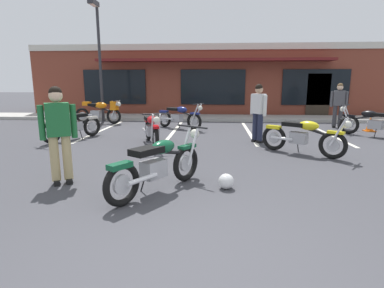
{
  "coord_description": "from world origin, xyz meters",
  "views": [
    {
      "loc": [
        0.13,
        -2.61,
        1.76
      ],
      "look_at": [
        -0.31,
        3.25,
        0.55
      ],
      "focal_mm": 28.79,
      "sensor_mm": 36.0,
      "label": 1
    }
  ],
  "objects_px": {
    "person_in_shorts_foreground": "(339,103)",
    "traffic_cone": "(370,124)",
    "motorcycle_foreground_classic": "(158,164)",
    "parking_lot_lamp_post": "(98,46)",
    "motorcycle_orange_scrambler": "(179,116)",
    "motorcycle_green_cafe_racer": "(100,111)",
    "helmet_on_pavement": "(226,181)",
    "person_by_back_row": "(59,129)",
    "motorcycle_black_cruiser": "(303,136)",
    "motorcycle_silver_naked": "(151,129)",
    "motorcycle_blue_standard": "(372,122)",
    "person_in_black_shirt": "(258,110)",
    "motorcycle_red_sportbike": "(72,125)"
  },
  "relations": [
    {
      "from": "person_by_back_row",
      "to": "motorcycle_red_sportbike",
      "type": "bearing_deg",
      "value": 112.94
    },
    {
      "from": "person_in_black_shirt",
      "to": "traffic_cone",
      "type": "relative_size",
      "value": 3.16
    },
    {
      "from": "motorcycle_blue_standard",
      "to": "motorcycle_green_cafe_racer",
      "type": "xyz_separation_m",
      "value": [
        -9.79,
        2.38,
        0.07
      ]
    },
    {
      "from": "person_by_back_row",
      "to": "person_in_shorts_foreground",
      "type": "bearing_deg",
      "value": 44.1
    },
    {
      "from": "motorcycle_green_cafe_racer",
      "to": "helmet_on_pavement",
      "type": "xyz_separation_m",
      "value": [
        4.98,
        -7.62,
        -0.4
      ]
    },
    {
      "from": "parking_lot_lamp_post",
      "to": "motorcycle_orange_scrambler",
      "type": "bearing_deg",
      "value": -25.98
    },
    {
      "from": "motorcycle_black_cruiser",
      "to": "traffic_cone",
      "type": "relative_size",
      "value": 3.41
    },
    {
      "from": "person_in_shorts_foreground",
      "to": "traffic_cone",
      "type": "bearing_deg",
      "value": -43.46
    },
    {
      "from": "motorcycle_orange_scrambler",
      "to": "parking_lot_lamp_post",
      "type": "relative_size",
      "value": 0.38
    },
    {
      "from": "person_by_back_row",
      "to": "traffic_cone",
      "type": "bearing_deg",
      "value": 37.64
    },
    {
      "from": "motorcycle_foreground_classic",
      "to": "motorcycle_blue_standard",
      "type": "bearing_deg",
      "value": 42.74
    },
    {
      "from": "motorcycle_green_cafe_racer",
      "to": "person_in_shorts_foreground",
      "type": "relative_size",
      "value": 1.26
    },
    {
      "from": "motorcycle_red_sportbike",
      "to": "traffic_cone",
      "type": "relative_size",
      "value": 3.62
    },
    {
      "from": "motorcycle_orange_scrambler",
      "to": "motorcycle_black_cruiser",
      "type": "bearing_deg",
      "value": -48.26
    },
    {
      "from": "motorcycle_orange_scrambler",
      "to": "parking_lot_lamp_post",
      "type": "xyz_separation_m",
      "value": [
        -3.59,
        1.75,
        2.72
      ]
    },
    {
      "from": "motorcycle_orange_scrambler",
      "to": "person_in_shorts_foreground",
      "type": "height_order",
      "value": "person_in_shorts_foreground"
    },
    {
      "from": "person_in_shorts_foreground",
      "to": "motorcycle_orange_scrambler",
      "type": "bearing_deg",
      "value": -173.47
    },
    {
      "from": "person_in_black_shirt",
      "to": "motorcycle_black_cruiser",
      "type": "bearing_deg",
      "value": -58.12
    },
    {
      "from": "person_in_black_shirt",
      "to": "motorcycle_blue_standard",
      "type": "bearing_deg",
      "value": 17.88
    },
    {
      "from": "helmet_on_pavement",
      "to": "traffic_cone",
      "type": "relative_size",
      "value": 0.49
    },
    {
      "from": "motorcycle_silver_naked",
      "to": "motorcycle_blue_standard",
      "type": "xyz_separation_m",
      "value": [
        6.75,
        1.82,
        0.0
      ]
    },
    {
      "from": "person_in_shorts_foreground",
      "to": "traffic_cone",
      "type": "relative_size",
      "value": 3.16
    },
    {
      "from": "traffic_cone",
      "to": "motorcycle_silver_naked",
      "type": "bearing_deg",
      "value": -157.93
    },
    {
      "from": "traffic_cone",
      "to": "parking_lot_lamp_post",
      "type": "relative_size",
      "value": 0.11
    },
    {
      "from": "person_in_shorts_foreground",
      "to": "motorcycle_silver_naked",
      "type": "bearing_deg",
      "value": -149.76
    },
    {
      "from": "motorcycle_red_sportbike",
      "to": "person_by_back_row",
      "type": "distance_m",
      "value": 4.31
    },
    {
      "from": "traffic_cone",
      "to": "person_in_shorts_foreground",
      "type": "bearing_deg",
      "value": 136.54
    },
    {
      "from": "motorcycle_foreground_classic",
      "to": "parking_lot_lamp_post",
      "type": "bearing_deg",
      "value": 115.62
    },
    {
      "from": "motorcycle_green_cafe_racer",
      "to": "traffic_cone",
      "type": "xyz_separation_m",
      "value": [
        10.26,
        -1.27,
        -0.27
      ]
    },
    {
      "from": "motorcycle_blue_standard",
      "to": "person_by_back_row",
      "type": "relative_size",
      "value": 1.0
    },
    {
      "from": "person_by_back_row",
      "to": "person_in_black_shirt",
      "type": "bearing_deg",
      "value": 45.49
    },
    {
      "from": "motorcycle_blue_standard",
      "to": "helmet_on_pavement",
      "type": "bearing_deg",
      "value": -132.51
    },
    {
      "from": "motorcycle_silver_naked",
      "to": "person_in_shorts_foreground",
      "type": "xyz_separation_m",
      "value": [
        6.39,
        3.73,
        0.49
      ]
    },
    {
      "from": "motorcycle_foreground_classic",
      "to": "motorcycle_orange_scrambler",
      "type": "bearing_deg",
      "value": 93.78
    },
    {
      "from": "motorcycle_black_cruiser",
      "to": "parking_lot_lamp_post",
      "type": "distance_m",
      "value": 9.41
    },
    {
      "from": "person_in_black_shirt",
      "to": "parking_lot_lamp_post",
      "type": "relative_size",
      "value": 0.34
    },
    {
      "from": "motorcycle_green_cafe_racer",
      "to": "parking_lot_lamp_post",
      "type": "height_order",
      "value": "parking_lot_lamp_post"
    },
    {
      "from": "person_by_back_row",
      "to": "motorcycle_black_cruiser",
      "type": "bearing_deg",
      "value": 27.75
    },
    {
      "from": "helmet_on_pavement",
      "to": "motorcycle_green_cafe_racer",
      "type": "bearing_deg",
      "value": 123.18
    },
    {
      "from": "person_by_back_row",
      "to": "helmet_on_pavement",
      "type": "height_order",
      "value": "person_by_back_row"
    },
    {
      "from": "motorcycle_green_cafe_racer",
      "to": "parking_lot_lamp_post",
      "type": "xyz_separation_m",
      "value": [
        -0.14,
        0.59,
        2.66
      ]
    },
    {
      "from": "motorcycle_black_cruiser",
      "to": "parking_lot_lamp_post",
      "type": "relative_size",
      "value": 0.37
    },
    {
      "from": "motorcycle_blue_standard",
      "to": "person_in_black_shirt",
      "type": "bearing_deg",
      "value": -162.12
    },
    {
      "from": "motorcycle_foreground_classic",
      "to": "motorcycle_black_cruiser",
      "type": "height_order",
      "value": "same"
    },
    {
      "from": "motorcycle_blue_standard",
      "to": "motorcycle_green_cafe_racer",
      "type": "distance_m",
      "value": 10.07
    },
    {
      "from": "motorcycle_black_cruiser",
      "to": "motorcycle_green_cafe_racer",
      "type": "relative_size",
      "value": 0.86
    },
    {
      "from": "motorcycle_foreground_classic",
      "to": "parking_lot_lamp_post",
      "type": "xyz_separation_m",
      "value": [
        -4.03,
        8.41,
        2.72
      ]
    },
    {
      "from": "motorcycle_silver_naked",
      "to": "traffic_cone",
      "type": "xyz_separation_m",
      "value": [
        7.23,
        2.93,
        -0.2
      ]
    },
    {
      "from": "motorcycle_black_cruiser",
      "to": "parking_lot_lamp_post",
      "type": "bearing_deg",
      "value": 141.42
    },
    {
      "from": "person_in_shorts_foreground",
      "to": "motorcycle_black_cruiser",
      "type": "bearing_deg",
      "value": -118.97
    }
  ]
}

